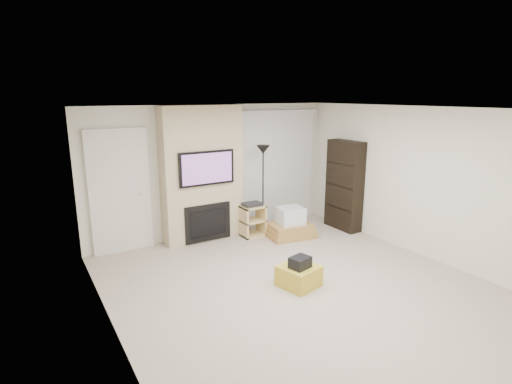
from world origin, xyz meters
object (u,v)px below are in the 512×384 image
bookshelf (344,185)px  ottoman (299,276)px  floor_lamp (263,165)px  box_stack (290,225)px  av_stand (252,218)px

bookshelf → ottoman: bearing=-145.8°
floor_lamp → box_stack: size_ratio=1.84×
ottoman → box_stack: size_ratio=0.53×
ottoman → floor_lamp: bearing=70.5°
floor_lamp → av_stand: (-0.27, -0.04, -1.03)m
floor_lamp → box_stack: 1.28m
ottoman → av_stand: bearing=76.8°
av_stand → bookshelf: (1.81, -0.58, 0.55)m
floor_lamp → av_stand: bearing=-171.1°
floor_lamp → box_stack: floor_lamp is taller
box_stack → floor_lamp: bearing=123.7°
box_stack → bookshelf: bookshelf is taller
bookshelf → floor_lamp: bearing=158.0°
floor_lamp → bookshelf: bearing=-22.0°
floor_lamp → av_stand: size_ratio=2.64×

